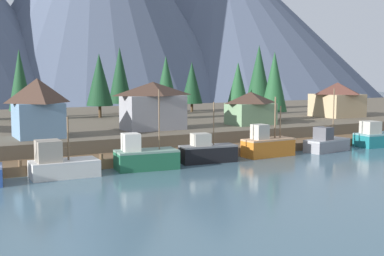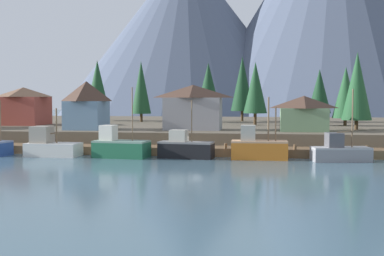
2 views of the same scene
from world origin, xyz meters
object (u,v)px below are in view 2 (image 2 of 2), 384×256
(fishing_boat_orange, at_px, (258,148))
(house_blue, at_px, (87,105))
(house_green, at_px, (304,113))
(conifer_mid_right, at_px, (97,86))
(conifer_mid_left, at_px, (346,92))
(fishing_boat_grey, at_px, (340,152))
(fishing_boat_white, at_px, (51,146))
(conifer_centre, at_px, (357,86))
(conifer_near_right, at_px, (255,88))
(conifer_far_right, at_px, (141,87))
(conifer_far_left, at_px, (208,87))
(house_red, at_px, (24,106))
(fishing_boat_black, at_px, (185,148))
(conifer_back_left, at_px, (319,91))
(fishing_boat_green, at_px, (120,147))
(conifer_back_right, at_px, (242,84))
(house_grey, at_px, (193,107))

(fishing_boat_orange, xyz_separation_m, house_blue, (-24.07, 11.05, 4.64))
(fishing_boat_orange, distance_m, house_green, 13.47)
(conifer_mid_right, bearing_deg, conifer_mid_left, -14.74)
(fishing_boat_orange, bearing_deg, fishing_boat_grey, -4.65)
(fishing_boat_white, xyz_separation_m, house_green, (30.29, 11.95, 3.66))
(conifer_mid_left, height_order, conifer_centre, conifer_centre)
(conifer_near_right, height_order, conifer_far_right, conifer_far_right)
(fishing_boat_white, relative_size, fishing_boat_orange, 0.90)
(fishing_boat_white, distance_m, conifer_centre, 41.67)
(conifer_mid_right, relative_size, conifer_centre, 1.08)
(conifer_centre, relative_size, conifer_far_left, 1.01)
(fishing_boat_white, distance_m, house_blue, 12.32)
(fishing_boat_orange, relative_size, conifer_centre, 0.65)
(fishing_boat_white, distance_m, house_green, 32.76)
(house_green, relative_size, conifer_far_right, 0.58)
(house_red, bearing_deg, fishing_boat_black, -35.38)
(fishing_boat_orange, relative_size, conifer_back_left, 0.73)
(fishing_boat_orange, height_order, conifer_mid_left, conifer_mid_left)
(fishing_boat_green, height_order, fishing_boat_black, fishing_boat_green)
(fishing_boat_green, bearing_deg, conifer_centre, 35.94)
(conifer_far_left, bearing_deg, house_green, -54.84)
(house_blue, xyz_separation_m, conifer_far_right, (2.11, 23.23, 2.85))
(fishing_boat_black, height_order, house_green, house_green)
(conifer_centre, xyz_separation_m, conifer_far_left, (-22.70, 17.49, 0.26))
(conifer_mid_right, distance_m, conifer_centre, 49.65)
(fishing_boat_grey, bearing_deg, house_green, 94.53)
(fishing_boat_black, height_order, conifer_back_right, conifer_back_right)
(fishing_boat_grey, height_order, conifer_far_right, conifer_far_right)
(fishing_boat_grey, xyz_separation_m, conifer_far_left, (-18.36, 33.76, 7.74))
(house_grey, distance_m, conifer_back_left, 31.72)
(house_green, distance_m, conifer_mid_right, 45.55)
(fishing_boat_orange, height_order, house_blue, house_blue)
(fishing_boat_green, bearing_deg, fishing_boat_orange, 8.55)
(fishing_boat_grey, relative_size, house_blue, 1.17)
(conifer_centre, bearing_deg, fishing_boat_black, -143.55)
(fishing_boat_orange, relative_size, house_red, 0.96)
(conifer_back_right, relative_size, conifer_centre, 1.13)
(fishing_boat_black, bearing_deg, house_green, 46.78)
(fishing_boat_white, relative_size, house_green, 0.98)
(fishing_boat_white, xyz_separation_m, conifer_centre, (37.72, 16.13, 7.30))
(fishing_boat_black, height_order, conifer_mid_left, conifer_mid_left)
(house_green, height_order, conifer_far_right, conifer_far_right)
(conifer_far_right, bearing_deg, conifer_centre, -27.70)
(fishing_boat_orange, xyz_separation_m, house_grey, (-9.19, 12.30, 4.35))
(fishing_boat_grey, height_order, house_red, house_red)
(conifer_far_right, bearing_deg, conifer_back_left, 5.31)
(fishing_boat_black, height_order, conifer_far_right, conifer_far_right)
(house_red, bearing_deg, conifer_centre, -6.10)
(house_grey, height_order, conifer_far_right, conifer_far_right)
(conifer_centre, distance_m, conifer_far_right, 39.76)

